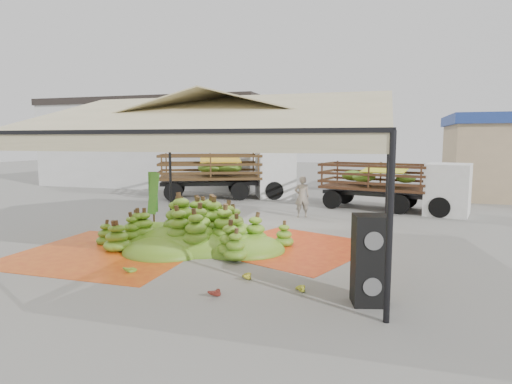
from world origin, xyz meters
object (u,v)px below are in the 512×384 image
(speaker_stack, at_px, (370,260))
(banana_heap, at_px, (196,223))
(vendor, at_px, (302,197))
(truck_left, at_px, (233,170))
(truck_right, at_px, (398,181))

(speaker_stack, bearing_deg, banana_heap, 132.22)
(banana_heap, relative_size, vendor, 3.58)
(vendor, height_order, truck_left, truck_left)
(banana_heap, height_order, truck_left, truck_left)
(vendor, bearing_deg, truck_left, -64.49)
(speaker_stack, relative_size, vendor, 1.02)
(truck_left, height_order, truck_right, truck_left)
(banana_heap, relative_size, speaker_stack, 3.50)
(truck_right, bearing_deg, truck_left, 179.96)
(speaker_stack, relative_size, truck_right, 0.26)
(banana_heap, height_order, truck_right, truck_right)
(truck_right, bearing_deg, vendor, -129.47)
(truck_left, relative_size, truck_right, 1.15)
(truck_left, bearing_deg, banana_heap, -99.40)
(speaker_stack, relative_size, truck_left, 0.23)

